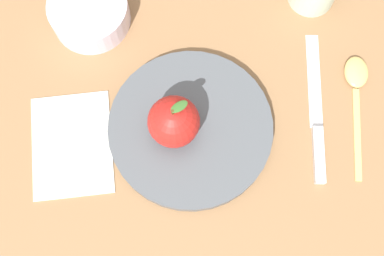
{
  "coord_description": "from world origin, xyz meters",
  "views": [
    {
      "loc": [
        -0.14,
        -0.15,
        0.64
      ],
      "look_at": [
        -0.03,
        -0.0,
        0.02
      ],
      "focal_mm": 45.13,
      "sensor_mm": 36.0,
      "label": 1
    }
  ],
  "objects_px": {
    "side_bowl": "(89,11)",
    "linen_napkin": "(72,144)",
    "apple": "(174,122)",
    "dinner_plate": "(192,130)",
    "spoon": "(357,86)",
    "knife": "(317,120)"
  },
  "relations": [
    {
      "from": "side_bowl",
      "to": "linen_napkin",
      "type": "height_order",
      "value": "side_bowl"
    },
    {
      "from": "apple",
      "to": "linen_napkin",
      "type": "bearing_deg",
      "value": 149.8
    },
    {
      "from": "dinner_plate",
      "to": "linen_napkin",
      "type": "xyz_separation_m",
      "value": [
        -0.14,
        0.08,
        -0.01
      ]
    },
    {
      "from": "side_bowl",
      "to": "linen_napkin",
      "type": "distance_m",
      "value": 0.19
    },
    {
      "from": "dinner_plate",
      "to": "spoon",
      "type": "distance_m",
      "value": 0.24
    },
    {
      "from": "side_bowl",
      "to": "dinner_plate",
      "type": "bearing_deg",
      "value": -86.51
    },
    {
      "from": "spoon",
      "to": "apple",
      "type": "bearing_deg",
      "value": 157.79
    },
    {
      "from": "side_bowl",
      "to": "knife",
      "type": "bearing_deg",
      "value": -63.03
    },
    {
      "from": "knife",
      "to": "linen_napkin",
      "type": "bearing_deg",
      "value": 148.86
    },
    {
      "from": "knife",
      "to": "linen_napkin",
      "type": "relative_size",
      "value": 1.26
    },
    {
      "from": "side_bowl",
      "to": "linen_napkin",
      "type": "relative_size",
      "value": 0.78
    },
    {
      "from": "apple",
      "to": "side_bowl",
      "type": "height_order",
      "value": "apple"
    },
    {
      "from": "dinner_plate",
      "to": "knife",
      "type": "height_order",
      "value": "dinner_plate"
    },
    {
      "from": "spoon",
      "to": "dinner_plate",
      "type": "bearing_deg",
      "value": 158.94
    },
    {
      "from": "side_bowl",
      "to": "knife",
      "type": "height_order",
      "value": "side_bowl"
    },
    {
      "from": "knife",
      "to": "spoon",
      "type": "xyz_separation_m",
      "value": [
        0.08,
        0.0,
        0.0
      ]
    },
    {
      "from": "side_bowl",
      "to": "spoon",
      "type": "height_order",
      "value": "side_bowl"
    },
    {
      "from": "side_bowl",
      "to": "knife",
      "type": "xyz_separation_m",
      "value": [
        0.16,
        -0.32,
        -0.02
      ]
    },
    {
      "from": "linen_napkin",
      "to": "apple",
      "type": "bearing_deg",
      "value": -30.2
    },
    {
      "from": "apple",
      "to": "spoon",
      "type": "distance_m",
      "value": 0.27
    },
    {
      "from": "knife",
      "to": "apple",
      "type": "bearing_deg",
      "value": 148.18
    },
    {
      "from": "dinner_plate",
      "to": "side_bowl",
      "type": "height_order",
      "value": "side_bowl"
    }
  ]
}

